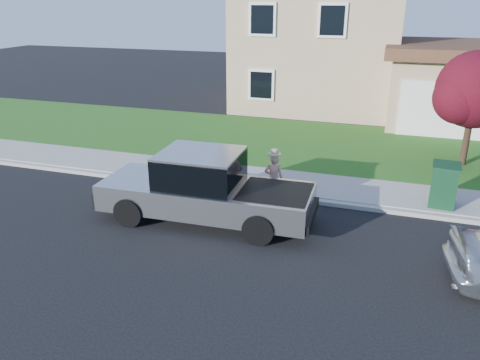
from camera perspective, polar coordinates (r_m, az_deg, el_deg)
name	(u,v)px	position (r m, az deg, el deg)	size (l,w,h in m)	color
ground	(211,238)	(11.64, -3.51, -7.12)	(80.00, 80.00, 0.00)	black
curb	(278,197)	(13.84, 4.71, -2.04)	(40.00, 0.20, 0.12)	gray
sidewalk	(287,183)	(14.83, 5.70, -0.38)	(40.00, 2.00, 0.15)	gray
lawn	(311,144)	(19.03, 8.66, 4.33)	(40.00, 7.00, 0.10)	#1D5117
house	(346,46)	(26.11, 12.82, 15.64)	(14.00, 11.30, 6.85)	tan
pickup_truck	(205,189)	(12.25, -4.27, -1.11)	(5.75, 2.23, 1.87)	black
woman	(274,178)	(13.33, 4.11, 0.28)	(0.60, 0.46, 1.60)	tan
ornamental_tree	(476,93)	(17.54, 26.85, 9.40)	(2.83, 2.56, 3.89)	black
trash_bin	(444,185)	(14.01, 23.61, -0.51)	(0.80, 0.90, 1.19)	#0D321A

